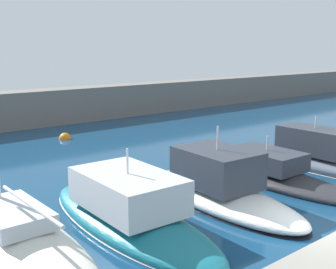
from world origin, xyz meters
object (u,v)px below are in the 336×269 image
motorboat_white_third (218,187)px  motorboat_charcoal_fourth (267,173)px  sailboat_ivory_nearest (16,236)px  motorboat_slate_fifth (314,157)px  motorboat_teal_second (127,211)px  mooring_buoy_orange (65,139)px

motorboat_white_third → motorboat_charcoal_fourth: bearing=-77.3°
motorboat_white_third → motorboat_charcoal_fourth: 4.30m
sailboat_ivory_nearest → motorboat_white_third: bearing=-97.8°
motorboat_slate_fifth → motorboat_teal_second: bearing=91.1°
sailboat_ivory_nearest → motorboat_charcoal_fourth: 12.73m
motorboat_charcoal_fourth → motorboat_white_third: bearing=100.6°
motorboat_white_third → motorboat_charcoal_fourth: size_ratio=0.92×
mooring_buoy_orange → motorboat_slate_fifth: bearing=-65.4°
motorboat_teal_second → motorboat_charcoal_fourth: size_ratio=1.03×
motorboat_slate_fifth → motorboat_white_third: bearing=94.4°
motorboat_teal_second → motorboat_slate_fifth: motorboat_teal_second is taller
motorboat_teal_second → mooring_buoy_orange: (5.39, 15.94, -0.52)m
motorboat_teal_second → motorboat_slate_fifth: size_ratio=1.02×
motorboat_slate_fifth → sailboat_ivory_nearest: bearing=88.7°
motorboat_charcoal_fourth → sailboat_ivory_nearest: bearing=89.5°
sailboat_ivory_nearest → mooring_buoy_orange: size_ratio=20.09×
sailboat_ivory_nearest → motorboat_teal_second: sailboat_ivory_nearest is taller
motorboat_teal_second → mooring_buoy_orange: size_ratio=11.77×
motorboat_teal_second → sailboat_ivory_nearest: bearing=82.6°
motorboat_charcoal_fourth → mooring_buoy_orange: 16.10m
motorboat_white_third → motorboat_teal_second: bearing=87.6°
motorboat_white_third → motorboat_charcoal_fourth: motorboat_white_third is taller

